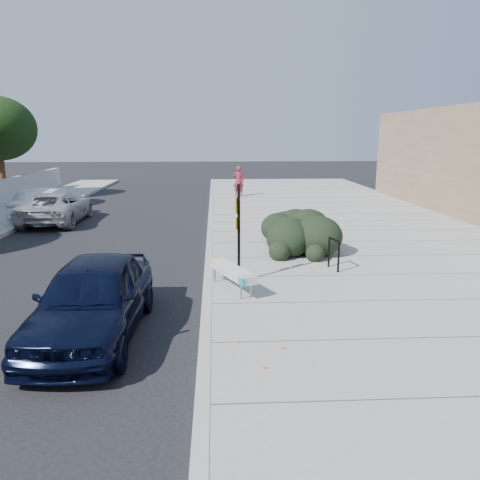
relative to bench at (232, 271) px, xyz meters
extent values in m
plane|color=black|center=(-0.60, -1.00, -0.61)|extent=(120.00, 120.00, 0.00)
cube|color=gray|center=(5.00, 4.00, -0.53)|extent=(11.20, 50.00, 0.15)
cube|color=#9E9E99|center=(-0.60, 4.00, -0.52)|extent=(0.22, 50.00, 0.17)
cylinder|color=#332114|center=(-13.10, 18.00, 0.59)|extent=(0.36, 0.36, 2.40)
cylinder|color=gray|center=(0.18, -0.72, -0.28)|extent=(0.04, 0.04, 0.36)
cylinder|color=gray|center=(0.42, -0.61, -0.28)|extent=(0.04, 0.04, 0.36)
cylinder|color=gray|center=(-0.41, 0.61, -0.28)|extent=(0.04, 0.04, 0.36)
cylinder|color=gray|center=(-0.18, 0.72, -0.28)|extent=(0.04, 0.04, 0.36)
cylinder|color=gray|center=(-0.11, -0.05, -0.12)|extent=(0.63, 1.34, 0.03)
cylinder|color=gray|center=(0.12, 0.05, -0.12)|extent=(0.63, 1.34, 0.03)
cube|color=#B2B2B2|center=(0.00, 0.00, 0.01)|extent=(1.13, 1.90, 0.20)
cube|color=yellow|center=(-0.31, 0.69, 0.11)|extent=(0.51, 0.51, 0.02)
cube|color=teal|center=(0.19, -0.86, 0.01)|extent=(0.14, 0.22, 0.18)
cylinder|color=black|center=(2.97, 1.31, -0.03)|extent=(0.06, 0.06, 0.86)
cylinder|color=black|center=(2.83, 1.84, -0.03)|extent=(0.06, 0.06, 0.86)
cylinder|color=black|center=(2.90, 1.57, 0.40)|extent=(0.19, 0.55, 0.06)
cube|color=black|center=(0.20, 0.58, 0.80)|extent=(0.08, 0.08, 2.51)
cube|color=yellow|center=(0.16, 0.60, 1.52)|extent=(0.13, 0.28, 0.41)
cube|color=yellow|center=(0.16, 0.60, 1.07)|extent=(0.12, 0.26, 0.31)
ellipsoid|color=black|center=(2.40, 4.33, 0.26)|extent=(2.87, 4.18, 1.43)
imported|color=black|center=(-2.75, -2.24, 0.16)|extent=(1.94, 4.58, 1.54)
imported|color=silver|center=(-8.10, 11.02, 0.13)|extent=(2.02, 4.61, 1.47)
imported|color=#A3A5A8|center=(-7.43, 10.09, 0.08)|extent=(2.43, 5.03, 1.38)
imported|color=maroon|center=(1.05, 17.76, 0.47)|extent=(0.72, 0.51, 1.85)
camera|label=1|loc=(-0.38, -10.88, 3.23)|focal=35.00mm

